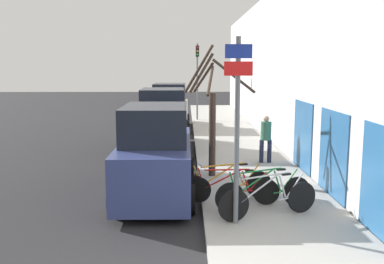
{
  "coord_description": "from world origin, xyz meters",
  "views": [
    {
      "loc": [
        0.63,
        -5.15,
        3.32
      ],
      "look_at": [
        0.78,
        5.52,
        1.68
      ],
      "focal_mm": 40.0,
      "sensor_mm": 36.0,
      "label": 1
    }
  ],
  "objects_px": {
    "bicycle_1": "(264,192)",
    "pedestrian_near": "(266,135)",
    "bicycle_2": "(232,188)",
    "bicycle_3": "(227,184)",
    "signpost": "(237,124)",
    "parked_car_1": "(163,123)",
    "traffic_light": "(197,71)",
    "street_tree": "(212,116)",
    "parked_car_0": "(156,155)",
    "bicycle_0": "(269,199)",
    "parked_car_2": "(170,109)"
  },
  "relations": [
    {
      "from": "signpost",
      "to": "street_tree",
      "type": "relative_size",
      "value": 0.99
    },
    {
      "from": "pedestrian_near",
      "to": "street_tree",
      "type": "relative_size",
      "value": 0.42
    },
    {
      "from": "bicycle_1",
      "to": "pedestrian_near",
      "type": "xyz_separation_m",
      "value": [
        0.9,
        4.68,
        0.51
      ]
    },
    {
      "from": "signpost",
      "to": "parked_car_0",
      "type": "height_order",
      "value": "signpost"
    },
    {
      "from": "bicycle_0",
      "to": "parked_car_2",
      "type": "distance_m",
      "value": 14.33
    },
    {
      "from": "signpost",
      "to": "traffic_light",
      "type": "xyz_separation_m",
      "value": [
        -0.34,
        17.2,
        0.83
      ]
    },
    {
      "from": "traffic_light",
      "to": "parked_car_1",
      "type": "bearing_deg",
      "value": -100.17
    },
    {
      "from": "bicycle_0",
      "to": "street_tree",
      "type": "bearing_deg",
      "value": -3.56
    },
    {
      "from": "street_tree",
      "to": "traffic_light",
      "type": "distance_m",
      "value": 13.41
    },
    {
      "from": "signpost",
      "to": "pedestrian_near",
      "type": "height_order",
      "value": "signpost"
    },
    {
      "from": "bicycle_2",
      "to": "parked_car_0",
      "type": "distance_m",
      "value": 2.24
    },
    {
      "from": "bicycle_3",
      "to": "street_tree",
      "type": "xyz_separation_m",
      "value": [
        -0.24,
        2.29,
        1.36
      ]
    },
    {
      "from": "pedestrian_near",
      "to": "bicycle_1",
      "type": "bearing_deg",
      "value": -106.39
    },
    {
      "from": "pedestrian_near",
      "to": "street_tree",
      "type": "height_order",
      "value": "street_tree"
    },
    {
      "from": "bicycle_3",
      "to": "parked_car_0",
      "type": "xyz_separation_m",
      "value": [
        -1.75,
        0.87,
        0.53
      ]
    },
    {
      "from": "bicycle_3",
      "to": "parked_car_0",
      "type": "bearing_deg",
      "value": 50.68
    },
    {
      "from": "street_tree",
      "to": "bicycle_1",
      "type": "bearing_deg",
      "value": -71.32
    },
    {
      "from": "bicycle_1",
      "to": "parked_car_2",
      "type": "xyz_separation_m",
      "value": [
        -2.6,
        13.54,
        0.54
      ]
    },
    {
      "from": "bicycle_3",
      "to": "pedestrian_near",
      "type": "bearing_deg",
      "value": -35.45
    },
    {
      "from": "bicycle_0",
      "to": "pedestrian_near",
      "type": "distance_m",
      "value": 5.32
    },
    {
      "from": "parked_car_0",
      "to": "parked_car_2",
      "type": "height_order",
      "value": "parked_car_2"
    },
    {
      "from": "bicycle_1",
      "to": "pedestrian_near",
      "type": "distance_m",
      "value": 4.79
    },
    {
      "from": "pedestrian_near",
      "to": "traffic_light",
      "type": "xyz_separation_m",
      "value": [
        -1.97,
        11.65,
        1.98
      ]
    },
    {
      "from": "pedestrian_near",
      "to": "bicycle_3",
      "type": "bearing_deg",
      "value": -118.07
    },
    {
      "from": "bicycle_0",
      "to": "street_tree",
      "type": "xyz_separation_m",
      "value": [
        -1.01,
        3.51,
        1.34
      ]
    },
    {
      "from": "bicycle_0",
      "to": "parked_car_2",
      "type": "height_order",
      "value": "parked_car_2"
    },
    {
      "from": "parked_car_2",
      "to": "street_tree",
      "type": "bearing_deg",
      "value": -80.31
    },
    {
      "from": "pedestrian_near",
      "to": "traffic_light",
      "type": "height_order",
      "value": "traffic_light"
    },
    {
      "from": "bicycle_0",
      "to": "traffic_light",
      "type": "xyz_separation_m",
      "value": [
        -1.07,
        16.87,
        2.48
      ]
    },
    {
      "from": "bicycle_2",
      "to": "bicycle_3",
      "type": "distance_m",
      "value": 0.31
    },
    {
      "from": "bicycle_0",
      "to": "bicycle_3",
      "type": "distance_m",
      "value": 1.44
    },
    {
      "from": "parked_car_1",
      "to": "pedestrian_near",
      "type": "xyz_separation_m",
      "value": [
        3.54,
        -2.85,
        -0.04
      ]
    },
    {
      "from": "traffic_light",
      "to": "parked_car_0",
      "type": "bearing_deg",
      "value": -95.57
    },
    {
      "from": "bicycle_1",
      "to": "parked_car_1",
      "type": "relative_size",
      "value": 0.51
    },
    {
      "from": "parked_car_1",
      "to": "street_tree",
      "type": "distance_m",
      "value": 4.91
    },
    {
      "from": "street_tree",
      "to": "parked_car_2",
      "type": "bearing_deg",
      "value": 98.57
    },
    {
      "from": "bicycle_3",
      "to": "signpost",
      "type": "bearing_deg",
      "value": 168.36
    },
    {
      "from": "signpost",
      "to": "parked_car_1",
      "type": "xyz_separation_m",
      "value": [
        -1.92,
        8.4,
        -1.1
      ]
    },
    {
      "from": "bicycle_1",
      "to": "signpost",
      "type": "bearing_deg",
      "value": 123.82
    },
    {
      "from": "bicycle_2",
      "to": "parked_car_1",
      "type": "bearing_deg",
      "value": 22.33
    },
    {
      "from": "parked_car_1",
      "to": "traffic_light",
      "type": "distance_m",
      "value": 9.15
    },
    {
      "from": "bicycle_3",
      "to": "traffic_light",
      "type": "distance_m",
      "value": 15.86
    },
    {
      "from": "signpost",
      "to": "parked_car_2",
      "type": "bearing_deg",
      "value": 97.39
    },
    {
      "from": "bicycle_3",
      "to": "parked_car_2",
      "type": "xyz_separation_m",
      "value": [
        -1.83,
        12.86,
        0.55
      ]
    },
    {
      "from": "bicycle_1",
      "to": "street_tree",
      "type": "xyz_separation_m",
      "value": [
        -1.0,
        2.97,
        1.35
      ]
    },
    {
      "from": "parked_car_2",
      "to": "street_tree",
      "type": "height_order",
      "value": "street_tree"
    },
    {
      "from": "bicycle_0",
      "to": "bicycle_1",
      "type": "bearing_deg",
      "value": -19.02
    },
    {
      "from": "bicycle_2",
      "to": "parked_car_0",
      "type": "height_order",
      "value": "parked_car_0"
    },
    {
      "from": "bicycle_3",
      "to": "street_tree",
      "type": "bearing_deg",
      "value": -6.93
    },
    {
      "from": "parked_car_0",
      "to": "traffic_light",
      "type": "height_order",
      "value": "traffic_light"
    }
  ]
}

